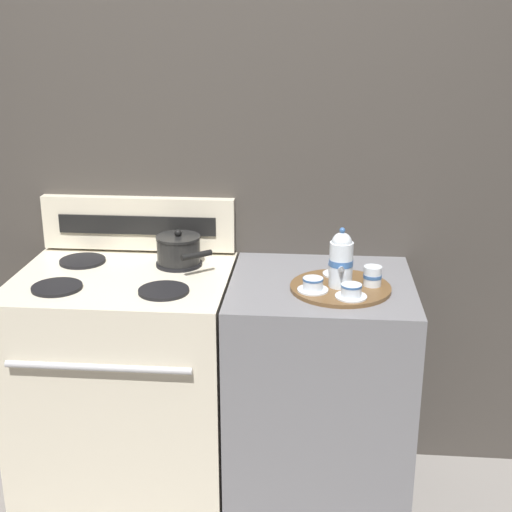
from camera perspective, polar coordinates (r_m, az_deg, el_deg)
name	(u,v)px	position (r m, az deg, el deg)	size (l,w,h in m)	color
ground_plane	(216,489)	(3.01, -3.23, -18.13)	(6.00, 6.00, 0.00)	gray
wall_back	(223,202)	(2.83, -2.68, 4.31)	(6.00, 0.05, 2.20)	#423D38
stove	(128,386)	(2.83, -10.21, -10.18)	(0.79, 0.65, 0.91)	beige
control_panel	(138,223)	(2.87, -9.39, 2.59)	(0.77, 0.05, 0.21)	beige
side_counter	(318,394)	(2.74, 5.01, -10.97)	(0.66, 0.63, 0.90)	slate
saucepan	(179,249)	(2.71, -6.19, 0.55)	(0.23, 0.24, 0.13)	black
serving_tray	(340,288)	(2.49, 6.77, -2.53)	(0.35, 0.35, 0.01)	brown
teapot	(341,259)	(2.45, 6.83, -0.28)	(0.08, 0.13, 0.21)	silver
teacup_left	(313,284)	(2.43, 4.57, -2.28)	(0.11, 0.11, 0.05)	silver
teacup_right	(338,269)	(2.58, 6.55, -1.02)	(0.11, 0.11, 0.05)	silver
teacup_front	(351,291)	(2.38, 7.63, -2.79)	(0.11, 0.11, 0.05)	silver
creamer_jug	(373,276)	(2.50, 9.31, -1.58)	(0.06, 0.06, 0.07)	silver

